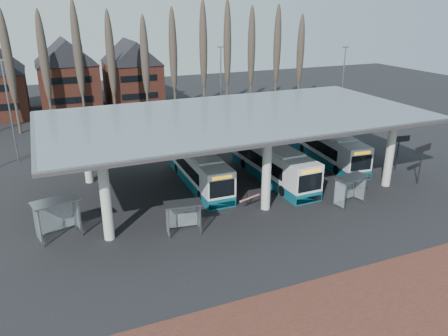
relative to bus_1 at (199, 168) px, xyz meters
name	(u,v)px	position (x,y,z in m)	size (l,w,h in m)	color
ground	(281,222)	(3.04, -9.37, -1.46)	(140.00, 140.00, 0.00)	black
brick_strip	(402,326)	(3.04, -21.37, -1.44)	(70.00, 10.00, 0.03)	brown
station_canopy	(237,122)	(3.04, -1.37, 4.22)	(32.00, 16.00, 6.34)	silver
poplar_row	(158,55)	(3.04, 23.63, 7.32)	(45.10, 1.10, 14.50)	#473D33
townhouse_row	(32,72)	(-12.71, 34.63, 4.48)	(36.80, 10.30, 12.25)	brown
lamp_post_a	(10,110)	(-14.96, 12.63, 3.88)	(0.80, 0.16, 10.17)	slate
lamp_post_b	(221,86)	(9.04, 16.63, 3.88)	(0.80, 0.16, 10.17)	slate
lamp_post_c	(342,86)	(23.04, 10.63, 3.88)	(0.80, 0.16, 10.17)	slate
bus_1	(199,168)	(0.00, 0.00, 0.00)	(2.59, 11.19, 3.10)	silver
bus_2	(272,163)	(6.54, -1.49, 0.08)	(2.79, 11.83, 3.27)	silver
bus_3	(328,147)	(14.06, 0.51, 0.02)	(3.44, 11.48, 3.14)	silver
shelter_0	(56,210)	(-12.09, -5.31, 0.58)	(3.29, 2.18, 2.81)	gray
shelter_1	(183,211)	(-4.05, -8.05, 0.25)	(2.69, 1.61, 2.35)	gray
shelter_2	(350,184)	(9.40, -8.82, 0.34)	(2.86, 1.79, 2.48)	gray
info_sign_0	(423,152)	(17.94, -7.66, 1.55)	(2.36, 0.76, 3.58)	black
info_sign_1	(399,142)	(18.60, -4.23, 1.38)	(2.28, 0.31, 3.39)	black
barrier	(249,198)	(1.91, -6.28, -0.64)	(2.03, 0.90, 1.05)	black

